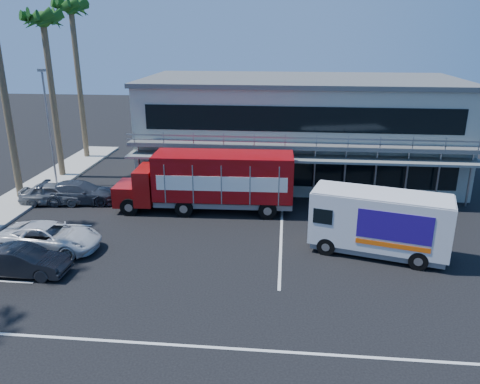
{
  "coord_description": "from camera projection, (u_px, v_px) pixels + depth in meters",
  "views": [
    {
      "loc": [
        2.07,
        -19.48,
        10.44
      ],
      "look_at": [
        -0.27,
        4.04,
        2.3
      ],
      "focal_mm": 35.0,
      "sensor_mm": 36.0,
      "label": 1
    }
  ],
  "objects": [
    {
      "name": "parked_car_e",
      "position": [
        54.0,
        193.0,
        29.67
      ],
      "size": [
        4.26,
        2.13,
        1.39
      ],
      "primitive_type": "imported",
      "rotation": [
        0.0,
        0.0,
        1.69
      ],
      "color": "slate",
      "rests_on": "ground"
    },
    {
      "name": "curb_strip",
      "position": [
        7.0,
        208.0,
        28.94
      ],
      "size": [
        3.0,
        32.0,
        0.16
      ],
      "primitive_type": "cube",
      "color": "#A5A399",
      "rests_on": "ground"
    },
    {
      "name": "building",
      "position": [
        299.0,
        128.0,
        34.5
      ],
      "size": [
        22.4,
        12.0,
        7.3
      ],
      "color": "#A4AA9C",
      "rests_on": "ground"
    },
    {
      "name": "parked_car_c",
      "position": [
        50.0,
        237.0,
        23.33
      ],
      "size": [
        5.15,
        2.53,
        1.41
      ],
      "primitive_type": "imported",
      "rotation": [
        0.0,
        0.0,
        1.53
      ],
      "color": "silver",
      "rests_on": "ground"
    },
    {
      "name": "white_van",
      "position": [
        379.0,
        222.0,
        22.63
      ],
      "size": [
        6.85,
        3.85,
        3.17
      ],
      "rotation": [
        0.0,
        0.0,
        -0.27
      ],
      "color": "silver",
      "rests_on": "ground"
    },
    {
      "name": "light_pole_far",
      "position": [
        49.0,
        122.0,
        32.13
      ],
      "size": [
        0.5,
        0.25,
        8.09
      ],
      "color": "gray",
      "rests_on": "ground"
    },
    {
      "name": "red_truck",
      "position": [
        211.0,
        180.0,
        28.09
      ],
      "size": [
        10.77,
        2.88,
        3.6
      ],
      "rotation": [
        0.0,
        0.0,
        0.03
      ],
      "color": "maroon",
      "rests_on": "ground"
    },
    {
      "name": "palm_f",
      "position": [
        72.0,
        17.0,
        37.0
      ],
      "size": [
        2.8,
        2.8,
        13.25
      ],
      "color": "brown",
      "rests_on": "ground"
    },
    {
      "name": "parked_car_b",
      "position": [
        23.0,
        261.0,
        21.0
      ],
      "size": [
        4.07,
        1.49,
        1.33
      ],
      "primitive_type": "imported",
      "rotation": [
        0.0,
        0.0,
        1.55
      ],
      "color": "black",
      "rests_on": "ground"
    },
    {
      "name": "palm_e",
      "position": [
        44.0,
        29.0,
        32.08
      ],
      "size": [
        2.8,
        2.8,
        12.25
      ],
      "color": "brown",
      "rests_on": "ground"
    },
    {
      "name": "ground",
      "position": [
        237.0,
        266.0,
        21.92
      ],
      "size": [
        120.0,
        120.0,
        0.0
      ],
      "primitive_type": "plane",
      "color": "black",
      "rests_on": "ground"
    },
    {
      "name": "parked_car_d",
      "position": [
        80.0,
        192.0,
        29.86
      ],
      "size": [
        4.99,
        2.5,
        1.39
      ],
      "primitive_type": "imported",
      "rotation": [
        0.0,
        0.0,
        1.69
      ],
      "color": "#2E343E",
      "rests_on": "ground"
    }
  ]
}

